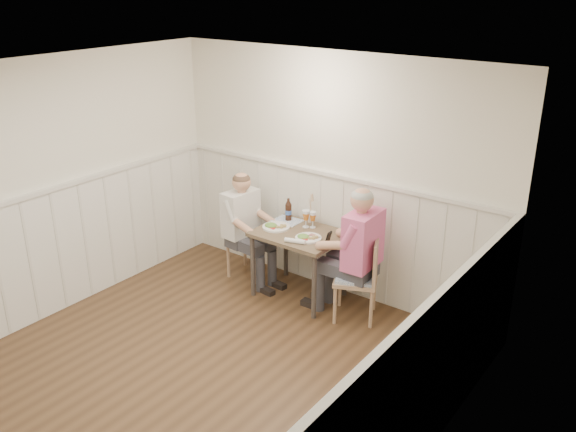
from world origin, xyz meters
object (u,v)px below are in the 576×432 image
at_px(dining_table, 299,241).
at_px(chair_right, 362,275).
at_px(chair_left, 245,236).
at_px(man_in_pink, 358,264).
at_px(grass_vase, 310,209).
at_px(beer_bottle, 288,211).
at_px(diner_cream, 244,235).

xyz_separation_m(dining_table, chair_right, (0.77, -0.00, -0.16)).
bearing_deg(chair_left, chair_right, -2.08).
xyz_separation_m(man_in_pink, grass_vase, (-0.80, 0.31, 0.31)).
distance_m(chair_right, man_in_pink, 0.12).
distance_m(chair_right, beer_bottle, 1.15).
distance_m(chair_left, grass_vase, 0.89).
height_order(chair_right, beer_bottle, beer_bottle).
bearing_deg(man_in_pink, dining_table, 178.91).
xyz_separation_m(man_in_pink, diner_cream, (-1.47, -0.03, -0.05)).
distance_m(chair_left, man_in_pink, 1.54).
distance_m(chair_right, diner_cream, 1.51).
bearing_deg(chair_left, beer_bottle, 16.00).
relative_size(dining_table, beer_bottle, 3.51).
bearing_deg(chair_left, diner_cream, -55.13).
relative_size(chair_right, grass_vase, 2.51).
relative_size(chair_right, diner_cream, 0.69).
bearing_deg(diner_cream, chair_right, 1.58).
bearing_deg(man_in_pink, grass_vase, 158.72).
height_order(dining_table, chair_right, chair_right).
distance_m(dining_table, chair_left, 0.83).
height_order(dining_table, diner_cream, diner_cream).
height_order(dining_table, chair_left, chair_left).
xyz_separation_m(dining_table, man_in_pink, (0.73, -0.01, -0.05)).
bearing_deg(grass_vase, man_in_pink, -21.28).
xyz_separation_m(chair_right, beer_bottle, (-1.06, 0.21, 0.38)).
distance_m(dining_table, diner_cream, 0.74).
bearing_deg(beer_bottle, man_in_pink, -11.89).
relative_size(dining_table, man_in_pink, 0.63).
relative_size(chair_left, grass_vase, 2.45).
height_order(diner_cream, beer_bottle, diner_cream).
height_order(chair_left, man_in_pink, man_in_pink).
bearing_deg(chair_right, diner_cream, -178.42).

